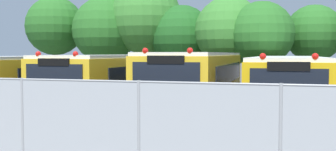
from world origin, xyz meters
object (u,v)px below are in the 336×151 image
Objects in this scene: tree_2 at (145,19)px; tree_4 at (227,31)px; tree_0 at (56,25)px; school_bus_2 at (199,80)px; school_bus_0 at (47,79)px; tree_6 at (314,34)px; school_bus_3 at (287,84)px; tree_3 at (182,37)px; school_bus_1 at (117,80)px; tree_1 at (107,29)px; tree_5 at (262,34)px.

tree_4 is (5.83, -1.34, -1.03)m from tree_2.
tree_0 is 1.10× the size of tree_4.
tree_4 is at bearing -90.95° from school_bus_2.
tree_6 is (12.26, 9.75, 2.39)m from school_bus_0.
school_bus_2 is 16.15m from tree_0.
school_bus_3 is 2.03× the size of tree_6.
tree_0 is at bearing 179.93° from tree_3.
tree_2 reaches higher than school_bus_3.
tree_0 is 1.16× the size of tree_3.
school_bus_1 is (3.57, -0.04, 0.03)m from school_bus_0.
school_bus_0 is 1.64× the size of tree_1.
tree_2 is at bearing 167.01° from tree_4.
tree_3 is (-3.20, 9.47, 2.22)m from school_bus_2.
school_bus_3 is 1.72× the size of tree_1.
school_bus_0 is at bearing -140.61° from tree_5.
tree_3 is (5.39, 0.10, -0.59)m from tree_1.
tree_2 reaches higher than tree_6.
tree_6 is at bearing 1.69° from tree_1.
tree_0 is at bearing -30.04° from school_bus_3.
tree_3 is at bearing -0.07° from tree_0.
tree_6 is at bearing -99.34° from school_bus_3.
tree_1 is 1.18× the size of tree_6.
school_bus_1 is 1.52× the size of tree_0.
tree_3 is (2.72, -0.38, -1.30)m from tree_2.
tree_1 is at bearing -178.95° from tree_3.
tree_1 reaches higher than tree_3.
tree_1 reaches higher than tree_5.
tree_2 is at bearing 10.21° from tree_1.
tree_5 is 1.01× the size of tree_6.
tree_6 is (2.96, 2.12, 0.05)m from tree_5.
school_bus_0 is 1.93× the size of tree_6.
school_bus_3 is at bearing -29.61° from tree_0.
tree_5 is (5.23, -1.82, 0.05)m from tree_3.
tree_4 is at bearing -5.81° from tree_1.
tree_3 is (9.49, -0.01, -0.95)m from tree_0.
tree_0 is 9.53m from tree_3.
tree_2 reaches higher than school_bus_0.
school_bus_1 is 9.85m from tree_5.
tree_3 is at bearing -177.89° from tree_6.
tree_0 is (-16.19, 9.20, 3.24)m from school_bus_3.
school_bus_1 is 13.30m from tree_6.
tree_2 is 3.04m from tree_3.
tree_0 is 1.21× the size of tree_6.
tree_6 reaches higher than school_bus_3.
tree_6 is at bearing -118.68° from school_bus_2.
tree_4 is at bearing -4.43° from tree_0.
tree_0 reaches higher than school_bus_1.
tree_0 reaches higher than school_bus_3.
tree_0 is 14.86m from tree_5.
tree_3 is at bearing -7.95° from tree_2.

